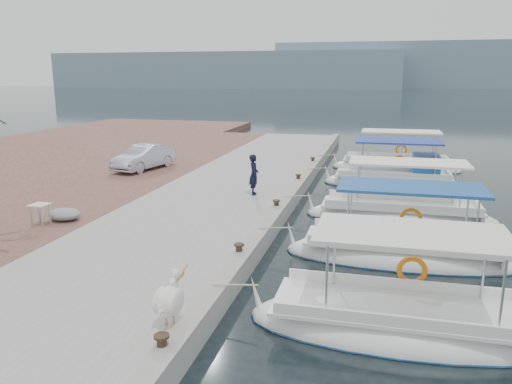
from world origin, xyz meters
TOP-DOWN VIEW (x-y plane):
  - ground at (0.00, 0.00)m, footprint 400.00×400.00m
  - concrete_quay at (-3.00, 5.00)m, footprint 6.00×40.00m
  - quay_curb at (-0.22, 5.00)m, footprint 0.44×40.00m
  - cobblestone_strip at (-8.00, 5.00)m, footprint 4.00×40.00m
  - distant_hills at (29.61, 201.49)m, footprint 330.00×60.00m
  - fishing_caique_a at (3.76, -5.85)m, footprint 6.35×2.27m
  - fishing_caique_b at (3.96, -1.44)m, footprint 6.75×2.14m
  - fishing_caique_c at (4.09, 2.82)m, footprint 7.00×2.08m
  - fishing_caique_d at (4.03, 8.91)m, footprint 6.67×2.42m
  - fishing_caique_e at (4.17, 13.28)m, footprint 7.16×2.24m
  - mooring_bollards at (-0.35, 1.50)m, footprint 0.28×20.28m
  - pelican at (-0.60, -7.55)m, footprint 0.46×1.31m
  - fisherman at (-1.70, 3.48)m, footprint 0.54×0.69m
  - parked_car at (-8.60, 7.54)m, footprint 2.14×4.03m
  - tarp_bundle at (-7.01, -1.66)m, footprint 1.10×0.90m
  - folding_table at (-7.33, -2.44)m, footprint 0.55×0.55m

SIDE VIEW (x-z plane):
  - ground at x=0.00m, z-range 0.00..0.00m
  - fishing_caique_e at x=4.17m, z-range -1.29..1.54m
  - fishing_caique_c at x=4.09m, z-range -1.29..1.54m
  - fishing_caique_a at x=3.76m, z-range -1.29..1.54m
  - fishing_caique_b at x=3.96m, z-range -1.29..1.54m
  - fishing_caique_d at x=4.03m, z-range -1.22..1.61m
  - concrete_quay at x=-3.00m, z-range 0.00..0.50m
  - cobblestone_strip at x=-8.00m, z-range 0.00..0.50m
  - quay_curb at x=-0.22m, z-range 0.50..0.62m
  - mooring_bollards at x=-0.35m, z-range 0.53..0.86m
  - tarp_bundle at x=-7.01m, z-range 0.50..0.90m
  - folding_table at x=-7.33m, z-range 0.66..1.39m
  - pelican at x=-0.60m, z-range 0.52..1.54m
  - parked_car at x=-8.60m, z-range 0.50..1.76m
  - fisherman at x=-1.70m, z-range 0.50..2.15m
  - distant_hills at x=29.61m, z-range -1.39..16.61m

